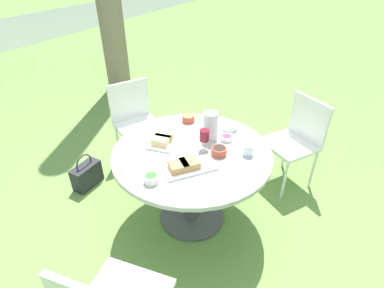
% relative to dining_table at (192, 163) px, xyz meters
% --- Properties ---
extents(ground_plane, '(40.00, 40.00, 0.00)m').
position_rel_dining_table_xyz_m(ground_plane, '(0.00, 0.00, -0.60)').
color(ground_plane, '#668E42').
extents(dining_table, '(1.24, 1.24, 0.72)m').
position_rel_dining_table_xyz_m(dining_table, '(0.00, 0.00, 0.00)').
color(dining_table, '#4C4C51').
rests_on(dining_table, ground_plane).
extents(chair_near_left, '(0.58, 0.58, 0.89)m').
position_rel_dining_table_xyz_m(chair_near_left, '(0.51, 0.97, -0.08)').
color(chair_near_left, silver).
rests_on(chair_near_left, ground_plane).
extents(chair_far_back, '(0.59, 0.60, 0.89)m').
position_rel_dining_table_xyz_m(chair_far_back, '(0.95, -0.63, -0.08)').
color(chair_far_back, silver).
rests_on(chair_far_back, ground_plane).
extents(water_pitcher, '(0.13, 0.12, 0.24)m').
position_rel_dining_table_xyz_m(water_pitcher, '(0.23, -0.05, 0.24)').
color(water_pitcher, silver).
rests_on(water_pitcher, dining_table).
extents(wine_glass, '(0.08, 0.08, 0.17)m').
position_rel_dining_table_xyz_m(wine_glass, '(0.06, -0.07, 0.24)').
color(wine_glass, silver).
rests_on(wine_glass, dining_table).
extents(platter_bread_main, '(0.40, 0.37, 0.07)m').
position_rel_dining_table_xyz_m(platter_bread_main, '(-0.23, -0.08, 0.15)').
color(platter_bread_main, white).
rests_on(platter_bread_main, dining_table).
extents(platter_charcuterie, '(0.35, 0.26, 0.08)m').
position_rel_dining_table_xyz_m(platter_charcuterie, '(-0.01, 0.25, 0.15)').
color(platter_charcuterie, white).
rests_on(platter_charcuterie, dining_table).
extents(bowl_fries, '(0.11, 0.11, 0.06)m').
position_rel_dining_table_xyz_m(bowl_fries, '(0.39, 0.25, 0.15)').
color(bowl_fries, '#B74733').
rests_on(bowl_fries, dining_table).
extents(bowl_salad, '(0.10, 0.10, 0.06)m').
position_rel_dining_table_xyz_m(bowl_salad, '(-0.46, 0.06, 0.15)').
color(bowl_salad, white).
rests_on(bowl_salad, dining_table).
extents(bowl_olives, '(0.12, 0.12, 0.06)m').
position_rel_dining_table_xyz_m(bowl_olives, '(0.05, -0.20, 0.15)').
color(bowl_olives, '#B74733').
rests_on(bowl_olives, dining_table).
extents(bowl_dip_red, '(0.10, 0.10, 0.04)m').
position_rel_dining_table_xyz_m(bowl_dip_red, '(0.27, -0.18, 0.14)').
color(bowl_dip_red, white).
rests_on(bowl_dip_red, dining_table).
extents(bowl_dip_cream, '(0.13, 0.13, 0.06)m').
position_rel_dining_table_xyz_m(bowl_dip_cream, '(0.45, -0.13, 0.15)').
color(bowl_dip_cream, white).
rests_on(bowl_dip_cream, dining_table).
extents(cup_water_near, '(0.08, 0.08, 0.09)m').
position_rel_dining_table_xyz_m(cup_water_near, '(0.16, -0.40, 0.16)').
color(cup_water_near, silver).
rests_on(cup_water_near, dining_table).
extents(handbag, '(0.30, 0.14, 0.37)m').
position_rel_dining_table_xyz_m(handbag, '(-0.13, 1.14, -0.47)').
color(handbag, '#232328').
rests_on(handbag, ground_plane).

